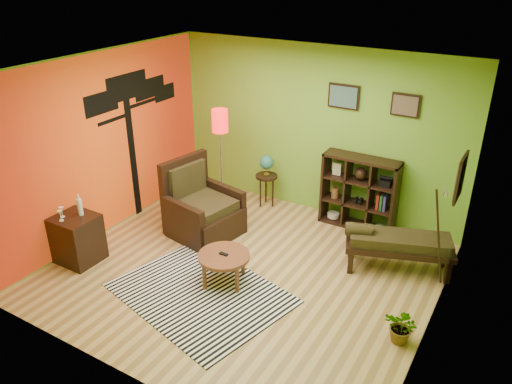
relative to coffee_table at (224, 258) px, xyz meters
The scene contains 11 objects.
ground 0.51m from the coffee_table, 74.21° to the left, with size 5.00×5.00×0.00m, color tan.
room_shell 1.48m from the coffee_table, 89.53° to the left, with size 5.04×4.54×2.82m.
zebra_rug 0.54m from the coffee_table, 107.25° to the right, with size 2.17×1.63×0.01m, color white.
coffee_table is the anchor object (origin of this frame).
armchair 1.42m from the coffee_table, 138.56° to the left, with size 1.14×1.14×1.18m.
side_cabinet 2.20m from the coffee_table, 163.43° to the right, with size 0.60×0.54×1.02m.
floor_lamp 2.31m from the coffee_table, 124.76° to the left, with size 0.27×0.27×1.81m.
globe_table 2.38m from the coffee_table, 105.68° to the left, with size 0.38×0.38×0.93m.
cube_shelf 2.58m from the coffee_table, 66.91° to the left, with size 1.20×0.35×1.20m.
bench 2.39m from the coffee_table, 37.76° to the left, with size 1.55×0.98×0.68m.
potted_plant 2.40m from the coffee_table, ahead, with size 0.38×0.43×0.33m, color #26661E.
Camera 1 is at (3.13, -4.93, 4.04)m, focal length 35.00 mm.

